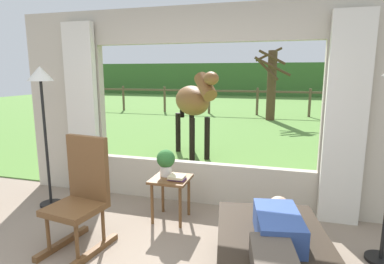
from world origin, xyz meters
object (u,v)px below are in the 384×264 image
reclining_person (277,240)px  book_stack (177,178)px  side_table (171,185)px  pasture_tree (271,83)px  potted_plant (166,161)px  horse (193,102)px  floor_lamp_left (42,95)px  rocking_chair (82,195)px

reclining_person → book_stack: reclining_person is taller
side_table → pasture_tree: (0.78, 8.48, 0.94)m
potted_plant → book_stack: (0.17, -0.11, -0.16)m
reclining_person → horse: horse is taller
reclining_person → pasture_tree: pasture_tree is taller
potted_plant → floor_lamp_left: bearing=-176.3°
potted_plant → pasture_tree: (0.86, 8.42, 0.66)m
side_table → floor_lamp_left: (-1.68, -0.04, 1.04)m
pasture_tree → horse: bearing=-103.0°
book_stack → rocking_chair: bearing=-135.0°
horse → pasture_tree: pasture_tree is taller
rocking_chair → pasture_tree: 9.42m
potted_plant → rocking_chair: bearing=-123.6°
rocking_chair → horse: (0.13, 3.63, 0.61)m
reclining_person → potted_plant: potted_plant is taller
rocking_chair → pasture_tree: bearing=89.8°
reclining_person → side_table: bearing=127.9°
floor_lamp_left → pasture_tree: pasture_tree is taller
floor_lamp_left → rocking_chair: bearing=-36.1°
reclining_person → side_table: reclining_person is taller
potted_plant → book_stack: size_ratio=1.60×
potted_plant → pasture_tree: size_ratio=0.12×
side_table → reclining_person: bearing=-42.0°
horse → pasture_tree: 5.80m
reclining_person → rocking_chair: size_ratio=1.28×
rocking_chair → side_table: rocking_chair is taller
reclining_person → horse: bearing=103.8°
potted_plant → pasture_tree: pasture_tree is taller
rocking_chair → book_stack: size_ratio=5.61×
book_stack → pasture_tree: 8.60m
potted_plant → book_stack: bearing=-33.0°
side_table → pasture_tree: bearing=84.7°
reclining_person → rocking_chair: (-1.89, 0.31, 0.02)m
rocking_chair → horse: size_ratio=0.65×
potted_plant → side_table: bearing=-36.9°
reclining_person → rocking_chair: rocking_chair is taller
book_stack → horse: horse is taller
rocking_chair → potted_plant: bearing=64.9°
side_table → floor_lamp_left: bearing=-178.5°
reclining_person → potted_plant: (-1.32, 1.17, 0.18)m
potted_plant → horse: horse is taller
rocking_chair → floor_lamp_left: (-1.03, 0.75, 0.92)m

